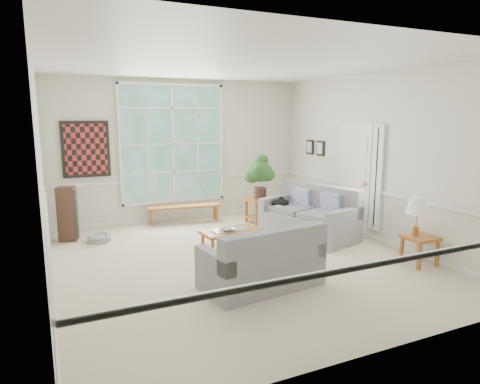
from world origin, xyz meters
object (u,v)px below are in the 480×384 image
(loveseat_right, at_px, (308,212))
(loveseat_front, at_px, (261,256))
(end_table, at_px, (260,211))
(side_table, at_px, (419,250))
(coffee_table, at_px, (230,240))

(loveseat_right, xyz_separation_m, loveseat_front, (-1.87, -1.70, -0.05))
(loveseat_right, height_order, end_table, loveseat_right)
(loveseat_right, relative_size, side_table, 3.88)
(loveseat_right, relative_size, coffee_table, 1.85)
(side_table, bearing_deg, loveseat_right, 109.79)
(loveseat_front, distance_m, side_table, 2.60)
(coffee_table, bearing_deg, end_table, 44.46)
(loveseat_right, bearing_deg, coffee_table, 167.88)
(loveseat_front, bearing_deg, side_table, -13.04)
(end_table, bearing_deg, coffee_table, -131.99)
(loveseat_right, relative_size, loveseat_front, 1.13)
(loveseat_right, relative_size, end_table, 3.36)
(loveseat_right, height_order, coffee_table, loveseat_right)
(loveseat_front, relative_size, coffee_table, 1.64)
(loveseat_front, xyz_separation_m, coffee_table, (0.23, 1.57, -0.25))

